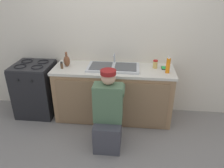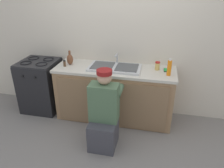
% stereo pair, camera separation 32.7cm
% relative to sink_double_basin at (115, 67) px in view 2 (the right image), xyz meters
% --- Properties ---
extents(ground_plane, '(12.00, 12.00, 0.00)m').
position_rel_sink_double_basin_xyz_m(ground_plane, '(0.00, -0.30, -0.89)').
color(ground_plane, gray).
extents(back_wall, '(6.00, 0.10, 2.50)m').
position_rel_sink_double_basin_xyz_m(back_wall, '(0.00, 0.35, 0.36)').
color(back_wall, beige).
rests_on(back_wall, ground_plane).
extents(counter_cabinet, '(1.84, 0.62, 0.83)m').
position_rel_sink_double_basin_xyz_m(counter_cabinet, '(0.00, -0.01, -0.48)').
color(counter_cabinet, '#997551').
rests_on(counter_cabinet, ground_plane).
extents(countertop, '(1.88, 0.62, 0.04)m').
position_rel_sink_double_basin_xyz_m(countertop, '(0.00, -0.00, -0.04)').
color(countertop, beige).
rests_on(countertop, counter_cabinet).
extents(sink_double_basin, '(0.80, 0.44, 0.19)m').
position_rel_sink_double_basin_xyz_m(sink_double_basin, '(0.00, 0.00, 0.00)').
color(sink_double_basin, silver).
rests_on(sink_double_basin, countertop).
extents(stove_range, '(0.62, 0.62, 0.90)m').
position_rel_sink_double_basin_xyz_m(stove_range, '(-1.31, -0.00, -0.45)').
color(stove_range, black).
rests_on(stove_range, ground_plane).
extents(plumber_person, '(0.42, 0.61, 1.10)m').
position_rel_sink_double_basin_xyz_m(plumber_person, '(-0.00, -0.71, -0.43)').
color(plumber_person, '#3F3F47').
rests_on(plumber_person, ground_plane).
extents(spice_bottle_pepper, '(0.04, 0.04, 0.10)m').
position_rel_sink_double_basin_xyz_m(spice_bottle_pepper, '(-0.79, -0.08, 0.03)').
color(spice_bottle_pepper, '#513823').
rests_on(spice_bottle_pepper, countertop).
extents(soap_bottle_orange, '(0.06, 0.06, 0.25)m').
position_rel_sink_double_basin_xyz_m(soap_bottle_orange, '(0.81, -0.10, 0.09)').
color(soap_bottle_orange, orange).
rests_on(soap_bottle_orange, countertop).
extents(vase_decorative, '(0.10, 0.10, 0.23)m').
position_rel_sink_double_basin_xyz_m(vase_decorative, '(-0.74, 0.02, 0.07)').
color(vase_decorative, brown).
rests_on(vase_decorative, countertop).
extents(cell_phone, '(0.07, 0.14, 0.01)m').
position_rel_sink_double_basin_xyz_m(cell_phone, '(0.78, 0.08, -0.01)').
color(cell_phone, black).
rests_on(cell_phone, countertop).
extents(condiment_jar, '(0.07, 0.07, 0.13)m').
position_rel_sink_double_basin_xyz_m(condiment_jar, '(0.64, 0.08, 0.05)').
color(condiment_jar, '#DBB760').
rests_on(condiment_jar, countertop).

